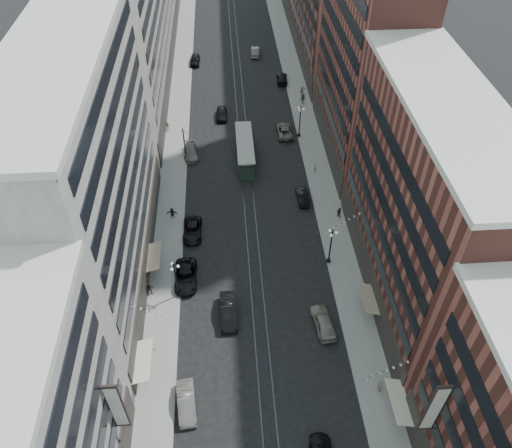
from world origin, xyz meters
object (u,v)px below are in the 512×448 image
object	(u,v)px
car_1	(186,402)
car_12	(282,78)
pedestrian_6	(168,125)
pedestrian_8	(315,167)
lamppost_se_mid	(300,120)
lamppost_sw_far	(176,279)
car_11	(284,130)
car_10	(302,196)
pedestrian_2	(150,289)
pedestrian_4	(380,386)
streetcar	(245,151)
pedestrian_5	(172,213)
car_8	(191,152)
lamppost_sw_mid	(184,142)
pedestrian_9	(303,99)
car_14	(255,52)
car_4	(323,322)
car_7	(192,230)
car_9	(195,60)
car_13	(222,114)
car_2	(186,276)
pedestrian_7	(339,212)
car_5	(229,311)
pedestrian_extra_0	(302,90)
lamppost_se_far	(331,245)

from	to	relation	value
car_1	car_12	xyz separation A→B (m)	(16.22, 64.62, -0.08)
pedestrian_6	pedestrian_8	xyz separation A→B (m)	(22.79, -12.97, -0.07)
lamppost_se_mid	car_12	xyz separation A→B (m)	(-0.80, 18.89, -2.38)
lamppost_sw_far	car_11	xyz separation A→B (m)	(16.10, 32.94, -2.35)
car_10	pedestrian_2	bearing A→B (deg)	37.28
pedestrian_4	pedestrian_8	bearing A→B (deg)	-11.63
streetcar	pedestrian_5	xyz separation A→B (m)	(-10.59, -12.94, -0.53)
car_1	car_8	distance (m)	41.49
lamppost_sw_mid	pedestrian_9	world-z (taller)	lamppost_sw_mid
streetcar	car_14	distance (m)	36.43
car_12	pedestrian_5	size ratio (longest dim) A/B	3.16
car_4	car_7	bearing A→B (deg)	-53.87
pedestrian_4	car_9	distance (m)	75.66
car_1	pedestrian_5	distance (m)	27.40
car_13	car_14	world-z (taller)	car_14
car_2	car_7	world-z (taller)	car_2
car_8	car_14	size ratio (longest dim) A/B	1.03
car_4	car_10	world-z (taller)	car_4
pedestrian_7	car_8	bearing A→B (deg)	7.86
lamppost_sw_far	car_10	bearing A→B (deg)	43.75
car_9	car_10	xyz separation A→B (m)	(15.97, -43.63, -0.09)
pedestrian_4	car_9	xyz separation A→B (m)	(-19.60, 73.08, -0.11)
car_10	car_14	bearing A→B (deg)	-86.62
car_13	pedestrian_9	xyz separation A→B (m)	(14.63, 3.53, 0.24)
car_8	pedestrian_7	xyz separation A→B (m)	(20.44, -15.63, 0.20)
car_4	pedestrian_2	xyz separation A→B (m)	(-19.34, 5.73, 0.25)
streetcar	car_2	world-z (taller)	streetcar
lamppost_sw_mid	car_1	distance (m)	40.81
lamppost_se_mid	streetcar	bearing A→B (deg)	-148.99
car_5	car_13	bearing A→B (deg)	89.19
car_2	pedestrian_extra_0	size ratio (longest dim) A/B	2.95
car_11	car_2	bearing A→B (deg)	62.88
pedestrian_2	pedestrian_6	bearing A→B (deg)	78.13
car_9	pedestrian_extra_0	distance (m)	24.49
pedestrian_2	pedestrian_9	bearing A→B (deg)	48.66
lamppost_sw_mid	car_1	bearing A→B (deg)	-88.06
lamppost_se_mid	pedestrian_2	bearing A→B (deg)	-124.32
car_7	pedestrian_8	size ratio (longest dim) A/B	3.29
car_12	car_10	bearing A→B (deg)	92.99
lamppost_se_far	car_9	xyz separation A→B (m)	(-17.60, 55.68, -2.29)
lamppost_sw_far	car_1	xyz separation A→B (m)	(1.38, -13.73, -2.31)
car_5	car_12	world-z (taller)	car_5
car_11	pedestrian_5	size ratio (longest dim) A/B	3.43
car_1	pedestrian_extra_0	size ratio (longest dim) A/B	2.51
lamppost_se_mid	car_7	xyz separation A→B (m)	(-17.00, -21.80, -2.38)
lamppost_sw_mid	car_4	world-z (taller)	lamppost_sw_mid
pedestrian_9	car_13	bearing A→B (deg)	-175.33
lamppost_sw_mid	car_9	xyz separation A→B (m)	(0.80, 32.68, -2.29)
lamppost_sw_far	car_8	bearing A→B (deg)	88.35
lamppost_sw_far	car_5	distance (m)	6.99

